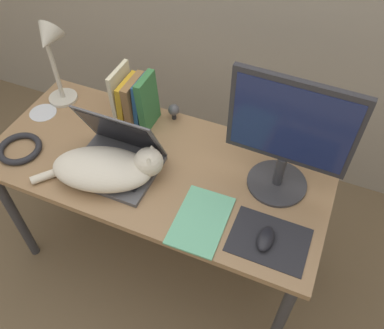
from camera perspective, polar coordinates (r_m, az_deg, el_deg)
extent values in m
plane|color=brown|center=(2.09, -7.67, -18.98)|extent=(12.00, 12.00, 0.00)
cube|color=#93704C|center=(1.63, -4.97, -0.18)|extent=(1.37, 0.63, 0.03)
cylinder|color=#38383D|center=(2.08, -23.60, -6.48)|extent=(0.04, 0.04, 0.68)
cylinder|color=#38383D|center=(1.72, 12.25, -20.65)|extent=(0.04, 0.04, 0.68)
cylinder|color=#38383D|center=(2.31, -15.71, 3.18)|extent=(0.04, 0.04, 0.68)
cylinder|color=#38383D|center=(1.98, 16.10, -7.03)|extent=(0.04, 0.04, 0.68)
cube|color=#4C4C51|center=(1.62, -10.72, -0.50)|extent=(0.33, 0.26, 0.02)
cube|color=#28282D|center=(1.60, -11.01, -0.58)|extent=(0.27, 0.14, 0.00)
cube|color=#4C4C51|center=(1.57, -10.00, 4.53)|extent=(0.33, 0.12, 0.24)
cube|color=black|center=(1.57, -10.06, 4.38)|extent=(0.29, 0.10, 0.21)
ellipsoid|color=beige|center=(1.56, -12.48, -0.62)|extent=(0.42, 0.31, 0.11)
sphere|color=beige|center=(1.52, -6.11, 0.35)|extent=(0.11, 0.11, 0.11)
cone|color=beige|center=(1.51, -5.67, 2.25)|extent=(0.04, 0.04, 0.03)
cone|color=beige|center=(1.47, -6.12, 0.53)|extent=(0.04, 0.04, 0.03)
cylinder|color=beige|center=(1.65, -19.41, -1.34)|extent=(0.11, 0.13, 0.03)
cylinder|color=#333338|center=(1.58, 11.80, -2.55)|extent=(0.23, 0.23, 0.01)
cylinder|color=#333338|center=(1.52, 12.22, -0.84)|extent=(0.04, 0.04, 0.13)
cube|color=#28282D|center=(1.36, 13.80, 5.64)|extent=(0.43, 0.03, 0.34)
cube|color=navy|center=(1.35, 13.70, 5.31)|extent=(0.39, 0.01, 0.30)
cube|color=#232328|center=(1.43, 10.76, -10.37)|extent=(0.27, 0.20, 0.00)
ellipsoid|color=black|center=(1.41, 10.29, -10.19)|extent=(0.06, 0.10, 0.03)
cube|color=beige|center=(1.77, -9.87, 9.75)|extent=(0.02, 0.15, 0.25)
cube|color=gold|center=(1.77, -8.98, 8.97)|extent=(0.04, 0.15, 0.20)
cube|color=olive|center=(1.75, -7.98, 8.82)|extent=(0.04, 0.16, 0.21)
cube|color=#285B93|center=(1.73, -7.06, 8.75)|extent=(0.03, 0.12, 0.22)
cube|color=#387A42|center=(1.72, -6.24, 8.73)|extent=(0.04, 0.13, 0.24)
cylinder|color=beige|center=(1.99, -17.61, 8.92)|extent=(0.13, 0.13, 0.01)
cylinder|color=beige|center=(1.89, -18.84, 12.96)|extent=(0.02, 0.02, 0.33)
cone|color=beige|center=(1.75, -19.65, 16.34)|extent=(0.11, 0.13, 0.14)
torus|color=#232328|center=(1.80, -23.03, 2.08)|extent=(0.18, 0.18, 0.03)
cube|color=#6BBC93|center=(1.45, 1.25, -7.85)|extent=(0.18, 0.27, 0.01)
cylinder|color=#232328|center=(1.80, -2.53, 6.78)|extent=(0.02, 0.02, 0.02)
sphere|color=#4C4C51|center=(1.77, -2.57, 7.68)|extent=(0.05, 0.05, 0.05)
cylinder|color=silver|center=(1.95, -20.18, 6.84)|extent=(0.12, 0.12, 0.00)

